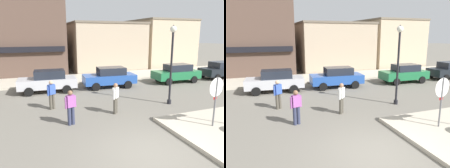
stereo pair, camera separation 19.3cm
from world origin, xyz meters
TOP-DOWN VIEW (x-y plane):
  - ground_plane at (0.00, 0.00)m, footprint 160.00×160.00m
  - kerb_far at (0.00, 13.58)m, footprint 80.00×4.00m
  - stop_sign at (3.49, 0.84)m, footprint 0.82×0.10m
  - lamp_post at (3.86, 4.51)m, footprint 0.36×0.36m
  - parked_car_nearest at (-2.54, 9.96)m, footprint 4.11×2.10m
  - parked_car_second at (2.06, 9.74)m, footprint 4.12×2.11m
  - parked_car_third at (8.04, 9.40)m, footprint 4.04×1.95m
  - parked_car_fourth at (13.08, 9.40)m, footprint 4.05×1.97m
  - pedestrian_crossing_near at (-2.71, 6.02)m, footprint 0.51×0.38m
  - pedestrian_crossing_far at (-2.15, 3.51)m, footprint 0.55×0.31m
  - pedestrian_kerb_side at (0.28, 4.15)m, footprint 0.44×0.46m
  - building_corner_shop at (-5.86, 20.05)m, footprint 11.86×9.45m
  - building_storefront_left_near at (4.89, 19.39)m, footprint 8.30×7.55m
  - building_storefront_left_mid at (12.97, 20.03)m, footprint 6.90×8.07m

SIDE VIEW (x-z plane):
  - ground_plane at x=0.00m, z-range 0.00..0.00m
  - kerb_far at x=0.00m, z-range 0.00..0.15m
  - parked_car_nearest at x=-2.54m, z-range 0.03..1.59m
  - parked_car_second at x=2.06m, z-range 0.03..1.59m
  - parked_car_third at x=8.04m, z-range 0.03..1.59m
  - parked_car_fourth at x=13.08m, z-range 0.03..1.59m
  - pedestrian_crossing_near at x=-2.71m, z-range 0.06..1.67m
  - pedestrian_crossing_far at x=-2.15m, z-range 0.06..1.67m
  - pedestrian_kerb_side at x=0.28m, z-range 0.06..1.67m
  - stop_sign at x=3.49m, z-range 0.37..2.67m
  - building_storefront_left_near at x=4.89m, z-range 0.00..5.37m
  - building_storefront_left_mid at x=12.97m, z-range 0.00..5.91m
  - lamp_post at x=3.86m, z-range 0.69..5.23m
  - building_corner_shop at x=-5.86m, z-range 0.00..8.49m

